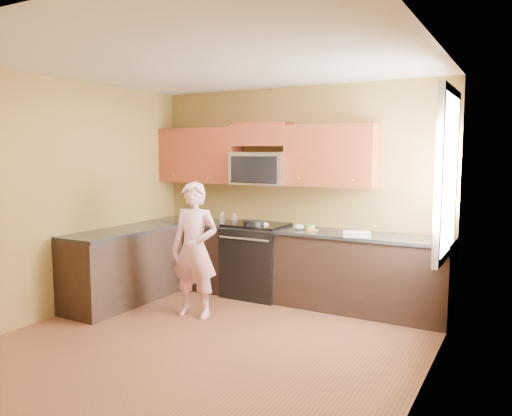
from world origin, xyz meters
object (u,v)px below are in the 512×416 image
Objects in this scene: butter_tub at (310,230)px; travel_mug at (195,221)px; woman at (195,250)px; stove at (257,260)px; microwave at (261,185)px; frying_pan at (254,225)px.

travel_mug reaches higher than butter_tub.
woman is at bearing -131.04° from butter_tub.
stove is at bearing -177.54° from butter_tub.
microwave is 1.63× the size of frying_pan.
woman is at bearing -100.33° from microwave.
stove is 1.12m from woman.
frying_pan is at bearing -9.54° from travel_mug.
stove is 1.08m from travel_mug.
butter_tub is at bearing 40.03° from woman.
butter_tub is at bearing 3.33° from frying_pan.
microwave is at bearing 86.85° from frying_pan.
travel_mug is (-1.71, -0.02, 0.00)m from butter_tub.
woman is at bearing -54.49° from travel_mug.
frying_pan is 1.04m from travel_mug.
microwave is 4.47× the size of travel_mug.
travel_mug is (-0.76, 1.07, 0.15)m from woman.
butter_tub is 0.68× the size of travel_mug.
frying_pan is at bearing -164.05° from butter_tub.
woman is 9.03× the size of travel_mug.
stove is 0.98m from microwave.
butter_tub is at bearing 0.79° from travel_mug.
stove is 0.62× the size of woman.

